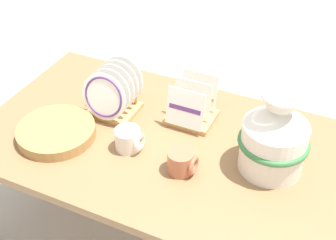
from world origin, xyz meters
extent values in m
plane|color=#B2ADA3|center=(0.00, 0.00, 0.00)|extent=(14.00, 14.00, 0.00)
cube|color=olive|center=(0.00, 0.00, 0.57)|extent=(1.51, 0.86, 0.03)
cylinder|color=olive|center=(-0.71, 0.38, 0.28)|extent=(0.06, 0.06, 0.55)
cylinder|color=white|center=(0.39, 0.03, 0.68)|extent=(0.23, 0.23, 0.19)
cone|color=white|center=(0.39, 0.03, 0.82)|extent=(0.23, 0.23, 0.08)
cylinder|color=white|center=(0.39, 0.03, 0.88)|extent=(0.10, 0.10, 0.05)
torus|color=white|center=(0.39, 0.03, 0.91)|extent=(0.14, 0.14, 0.02)
torus|color=#38753D|center=(0.39, 0.03, 0.71)|extent=(0.25, 0.25, 0.02)
cube|color=tan|center=(-0.29, 0.08, 0.60)|extent=(0.19, 0.16, 0.02)
cylinder|color=tan|center=(-0.35, 0.15, 0.64)|extent=(0.01, 0.01, 0.06)
cylinder|color=tan|center=(-0.22, 0.15, 0.64)|extent=(0.01, 0.01, 0.06)
cylinder|color=white|center=(-0.29, 0.01, 0.71)|extent=(0.20, 0.05, 0.19)
torus|color=#5B3375|center=(-0.29, 0.01, 0.71)|extent=(0.17, 0.05, 0.17)
cylinder|color=white|center=(-0.29, 0.05, 0.71)|extent=(0.20, 0.05, 0.19)
cylinder|color=white|center=(-0.29, 0.08, 0.71)|extent=(0.20, 0.05, 0.19)
cylinder|color=white|center=(-0.29, 0.12, 0.71)|extent=(0.20, 0.05, 0.19)
cylinder|color=white|center=(-0.29, 0.16, 0.71)|extent=(0.20, 0.05, 0.19)
cube|color=tan|center=(0.03, 0.17, 0.60)|extent=(0.19, 0.16, 0.02)
cylinder|color=tan|center=(-0.04, 0.24, 0.64)|extent=(0.01, 0.01, 0.06)
cylinder|color=tan|center=(0.09, 0.24, 0.64)|extent=(0.01, 0.01, 0.06)
cube|color=white|center=(0.03, 0.10, 0.69)|extent=(0.16, 0.04, 0.15)
cube|color=white|center=(0.03, 0.17, 0.69)|extent=(0.16, 0.04, 0.15)
cube|color=white|center=(0.03, 0.24, 0.69)|extent=(0.16, 0.04, 0.15)
cube|color=#5B3375|center=(0.03, 0.10, 0.69)|extent=(0.13, 0.01, 0.02)
cylinder|color=#AD7F47|center=(-0.41, -0.15, 0.59)|extent=(0.31, 0.31, 0.01)
cylinder|color=#AD7F47|center=(-0.41, -0.15, 0.60)|extent=(0.31, 0.31, 0.01)
cylinder|color=#AD7F47|center=(-0.41, -0.15, 0.61)|extent=(0.31, 0.31, 0.01)
cylinder|color=#AD7F47|center=(-0.41, -0.15, 0.62)|extent=(0.31, 0.31, 0.01)
cylinder|color=#AD7F47|center=(-0.41, -0.15, 0.63)|extent=(0.31, 0.31, 0.01)
cylinder|color=#B76647|center=(0.11, -0.12, 0.63)|extent=(0.10, 0.10, 0.09)
torus|color=#B76647|center=(0.16, -0.12, 0.63)|extent=(0.02, 0.07, 0.07)
cylinder|color=silver|center=(-0.12, -0.09, 0.63)|extent=(0.10, 0.10, 0.09)
torus|color=silver|center=(-0.07, -0.09, 0.63)|extent=(0.02, 0.07, 0.07)
camera|label=1|loc=(0.58, -1.25, 1.78)|focal=50.00mm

